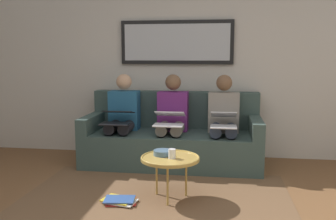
{
  "coord_description": "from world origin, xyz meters",
  "views": [
    {
      "loc": [
        -0.61,
        2.48,
        1.37
      ],
      "look_at": [
        0.0,
        -1.7,
        0.75
      ],
      "focal_mm": 39.51,
      "sensor_mm": 36.0,
      "label": 1
    }
  ],
  "objects_px": {
    "framed_mirror": "(177,42)",
    "magazine_stack": "(120,201)",
    "person_right": "(123,116)",
    "cup": "(172,154)",
    "coffee_table": "(170,159)",
    "laptop_white": "(169,119)",
    "person_left": "(223,118)",
    "couch": "(173,139)",
    "bowl": "(163,153)",
    "laptop_black": "(117,117)",
    "laptop_silver": "(224,120)",
    "person_middle": "(172,117)"
  },
  "relations": [
    {
      "from": "coffee_table",
      "to": "cup",
      "type": "distance_m",
      "value": 0.07
    },
    {
      "from": "coffee_table",
      "to": "couch",
      "type": "bearing_deg",
      "value": -83.58
    },
    {
      "from": "cup",
      "to": "person_left",
      "type": "xyz_separation_m",
      "value": [
        -0.48,
        -1.18,
        0.15
      ]
    },
    {
      "from": "laptop_black",
      "to": "laptop_white",
      "type": "bearing_deg",
      "value": -179.62
    },
    {
      "from": "coffee_table",
      "to": "laptop_black",
      "type": "height_order",
      "value": "laptop_black"
    },
    {
      "from": "laptop_white",
      "to": "cup",
      "type": "bearing_deg",
      "value": 99.57
    },
    {
      "from": "bowl",
      "to": "couch",
      "type": "bearing_deg",
      "value": -87.26
    },
    {
      "from": "couch",
      "to": "bowl",
      "type": "bearing_deg",
      "value": 92.74
    },
    {
      "from": "person_right",
      "to": "person_left",
      "type": "bearing_deg",
      "value": 180.0
    },
    {
      "from": "couch",
      "to": "framed_mirror",
      "type": "xyz_separation_m",
      "value": [
        0.0,
        -0.39,
        1.24
      ]
    },
    {
      "from": "couch",
      "to": "laptop_silver",
      "type": "bearing_deg",
      "value": 155.03
    },
    {
      "from": "laptop_black",
      "to": "framed_mirror",
      "type": "bearing_deg",
      "value": -132.55
    },
    {
      "from": "person_middle",
      "to": "couch",
      "type": "bearing_deg",
      "value": -90.0
    },
    {
      "from": "person_right",
      "to": "cup",
      "type": "bearing_deg",
      "value": 124.18
    },
    {
      "from": "framed_mirror",
      "to": "person_middle",
      "type": "bearing_deg",
      "value": 90.0
    },
    {
      "from": "person_left",
      "to": "laptop_silver",
      "type": "distance_m",
      "value": 0.23
    },
    {
      "from": "couch",
      "to": "magazine_stack",
      "type": "xyz_separation_m",
      "value": [
        0.32,
        1.39,
        -0.29
      ]
    },
    {
      "from": "coffee_table",
      "to": "cup",
      "type": "relative_size",
      "value": 6.26
    },
    {
      "from": "laptop_white",
      "to": "person_right",
      "type": "bearing_deg",
      "value": -20.24
    },
    {
      "from": "laptop_silver",
      "to": "bowl",
      "type": "bearing_deg",
      "value": 55.48
    },
    {
      "from": "laptop_white",
      "to": "magazine_stack",
      "type": "distance_m",
      "value": 1.28
    },
    {
      "from": "person_right",
      "to": "laptop_black",
      "type": "height_order",
      "value": "person_right"
    },
    {
      "from": "person_left",
      "to": "laptop_white",
      "type": "xyz_separation_m",
      "value": [
        0.64,
        0.24,
        0.02
      ]
    },
    {
      "from": "cup",
      "to": "magazine_stack",
      "type": "xyz_separation_m",
      "value": [
        0.47,
        0.15,
        -0.43
      ]
    },
    {
      "from": "laptop_silver",
      "to": "laptop_black",
      "type": "height_order",
      "value": "laptop_silver"
    },
    {
      "from": "framed_mirror",
      "to": "magazine_stack",
      "type": "xyz_separation_m",
      "value": [
        0.32,
        1.78,
        -1.53
      ]
    },
    {
      "from": "laptop_white",
      "to": "coffee_table",
      "type": "bearing_deg",
      "value": 98.53
    },
    {
      "from": "person_right",
      "to": "couch",
      "type": "bearing_deg",
      "value": -173.87
    },
    {
      "from": "coffee_table",
      "to": "framed_mirror",
      "type": "bearing_deg",
      "value": -85.12
    },
    {
      "from": "bowl",
      "to": "laptop_black",
      "type": "height_order",
      "value": "laptop_black"
    },
    {
      "from": "framed_mirror",
      "to": "coffee_table",
      "type": "height_order",
      "value": "framed_mirror"
    },
    {
      "from": "cup",
      "to": "magazine_stack",
      "type": "relative_size",
      "value": 0.25
    },
    {
      "from": "framed_mirror",
      "to": "person_right",
      "type": "distance_m",
      "value": 1.23
    },
    {
      "from": "person_left",
      "to": "laptop_silver",
      "type": "xyz_separation_m",
      "value": [
        0.0,
        0.23,
        0.02
      ]
    },
    {
      "from": "framed_mirror",
      "to": "laptop_black",
      "type": "xyz_separation_m",
      "value": [
        0.64,
        0.7,
        -0.92
      ]
    },
    {
      "from": "person_right",
      "to": "magazine_stack",
      "type": "height_order",
      "value": "person_right"
    },
    {
      "from": "laptop_black",
      "to": "magazine_stack",
      "type": "xyz_separation_m",
      "value": [
        -0.32,
        1.08,
        -0.61
      ]
    },
    {
      "from": "magazine_stack",
      "to": "person_right",
      "type": "bearing_deg",
      "value": -76.22
    },
    {
      "from": "cup",
      "to": "laptop_silver",
      "type": "xyz_separation_m",
      "value": [
        -0.48,
        -0.95,
        0.17
      ]
    },
    {
      "from": "couch",
      "to": "coffee_table",
      "type": "xyz_separation_m",
      "value": [
        -0.14,
        1.22,
        0.09
      ]
    },
    {
      "from": "couch",
      "to": "framed_mirror",
      "type": "distance_m",
      "value": 1.3
    },
    {
      "from": "bowl",
      "to": "laptop_white",
      "type": "bearing_deg",
      "value": -86.28
    },
    {
      "from": "cup",
      "to": "framed_mirror",
      "type": "bearing_deg",
      "value": -84.45
    },
    {
      "from": "coffee_table",
      "to": "magazine_stack",
      "type": "relative_size",
      "value": 1.59
    },
    {
      "from": "framed_mirror",
      "to": "person_left",
      "type": "bearing_deg",
      "value": 144.47
    },
    {
      "from": "framed_mirror",
      "to": "coffee_table",
      "type": "distance_m",
      "value": 1.98
    },
    {
      "from": "couch",
      "to": "coffee_table",
      "type": "distance_m",
      "value": 1.23
    },
    {
      "from": "laptop_white",
      "to": "person_left",
      "type": "bearing_deg",
      "value": -159.76
    },
    {
      "from": "framed_mirror",
      "to": "laptop_silver",
      "type": "bearing_deg",
      "value": 133.0
    },
    {
      "from": "laptop_black",
      "to": "magazine_stack",
      "type": "bearing_deg",
      "value": 106.67
    }
  ]
}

